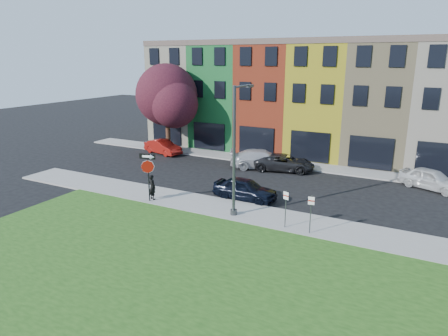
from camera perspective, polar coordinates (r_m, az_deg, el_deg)
The scene contains 15 objects.
ground at distance 21.26m, azimuth -0.36°, elevation -9.25°, with size 120.00×120.00×0.00m, color black.
sidewalk_near at distance 23.02m, azimuth 7.64°, elevation -7.23°, with size 40.00×3.00×0.12m, color gray.
sidewalk_far at distance 35.36m, azimuth 6.83°, elevation 0.92°, with size 40.00×2.40×0.12m, color gray.
rowhouse_block at distance 40.12m, azimuth 10.97°, elevation 9.64°, with size 30.00×10.12×10.00m.
stop_sign at distance 25.20m, azimuth -10.83°, elevation 0.08°, with size 1.03×0.29×3.08m.
man at distance 25.85m, azimuth -10.21°, elevation -2.69°, with size 0.69×0.57×1.63m, color black.
sedan_near at distance 25.82m, azimuth 3.02°, elevation -3.00°, with size 4.24×1.82×1.43m, color black.
parked_car_red at distance 38.54m, azimuth -8.73°, elevation 3.01°, with size 4.32×2.39×1.35m, color maroon.
parked_car_silver at distance 33.19m, azimuth 5.51°, elevation 1.26°, with size 5.73×4.04×1.54m, color #A9A9AE.
parked_car_dark at distance 32.72m, azimuth 8.60°, elevation 0.77°, with size 5.21×3.21×1.35m, color black.
parked_car_white at distance 31.31m, azimuth 27.51°, elevation -1.42°, with size 4.62×3.34×1.46m, color beige.
street_lamp at distance 22.36m, azimuth 1.69°, elevation 2.39°, with size 0.40×2.58×7.35m.
parking_sign_a at distance 21.40m, azimuth 8.81°, elevation -5.13°, with size 0.31×0.14×2.08m.
parking_sign_b at distance 20.93m, azimuth 12.30°, elevation -5.81°, with size 0.32×0.11×2.07m.
tree_purple at distance 38.67m, azimuth -8.01°, elevation 10.09°, with size 6.97×6.10×8.28m.
Camera 1 is at (9.11, -17.02, 8.91)m, focal length 32.00 mm.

